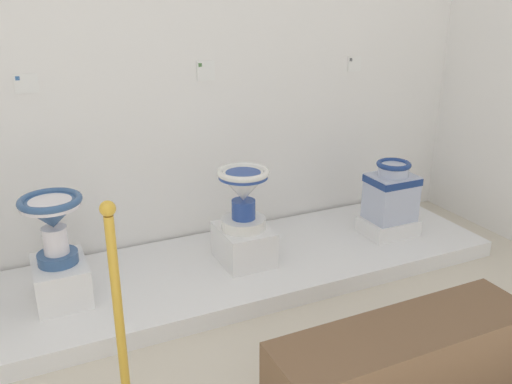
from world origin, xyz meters
name	(u,v)px	position (x,y,z in m)	size (l,w,h in m)	color
wall_back	(207,31)	(2.07, 2.88, 1.54)	(4.34, 0.06, 3.09)	white
display_platform	(243,267)	(2.07, 2.32, 0.06)	(3.44, 1.02, 0.11)	white
plinth_block_slender_white	(61,281)	(0.92, 2.32, 0.23)	(0.30, 0.39, 0.23)	white
antique_toilet_slender_white	(52,218)	(0.92, 2.32, 0.62)	(0.34, 0.34, 0.40)	#37598B
plinth_block_squat_floral	(244,244)	(2.07, 2.31, 0.23)	(0.32, 0.39, 0.24)	white
antique_toilet_squat_floral	(243,191)	(2.07, 2.31, 0.60)	(0.33, 0.33, 0.40)	white
plinth_block_pale_glazed	(388,226)	(3.21, 2.25, 0.17)	(0.38, 0.29, 0.12)	white
antique_toilet_pale_glazed	(391,191)	(3.21, 2.25, 0.45)	(0.33, 0.27, 0.43)	silver
info_placard_first	(26,83)	(0.91, 2.84, 1.28)	(0.13, 0.01, 0.11)	white
info_placard_second	(206,70)	(2.04, 2.84, 1.29)	(0.13, 0.01, 0.13)	white
info_placard_third	(354,64)	(3.24, 2.84, 1.27)	(0.11, 0.01, 0.11)	white
stanchion_post_near_left	(123,353)	(1.07, 1.33, 0.35)	(0.22, 0.22, 1.05)	gold
museum_bench	(404,365)	(2.25, 0.91, 0.20)	(1.29, 0.36, 0.40)	brown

